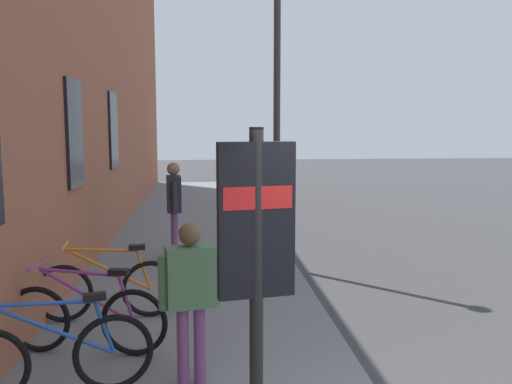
% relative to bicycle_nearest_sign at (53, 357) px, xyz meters
% --- Properties ---
extents(ground, '(60.00, 60.00, 0.00)m').
position_rel_bicycle_nearest_sign_xyz_m(ground, '(4.16, -3.90, -0.51)').
color(ground, '#38383A').
extents(sidewalk_pavement, '(24.00, 3.50, 0.12)m').
position_rel_bicycle_nearest_sign_xyz_m(sidewalk_pavement, '(6.16, -1.15, -0.45)').
color(sidewalk_pavement, slate).
rests_on(sidewalk_pavement, ground).
extents(station_facade, '(22.00, 0.65, 7.51)m').
position_rel_bicycle_nearest_sign_xyz_m(station_facade, '(7.15, 0.90, 3.24)').
color(station_facade, '#9E563D').
rests_on(station_facade, ground).
extents(bicycle_nearest_sign, '(0.59, 1.73, 0.97)m').
position_rel_bicycle_nearest_sign_xyz_m(bicycle_nearest_sign, '(0.00, 0.00, 0.00)').
color(bicycle_nearest_sign, black).
rests_on(bicycle_nearest_sign, sidewalk_pavement).
extents(bicycle_end_of_row, '(0.52, 1.75, 0.97)m').
position_rel_bicycle_nearest_sign_xyz_m(bicycle_end_of_row, '(0.97, -0.08, 0.00)').
color(bicycle_end_of_row, black).
rests_on(bicycle_end_of_row, sidewalk_pavement).
extents(bicycle_leaning_wall, '(0.48, 1.77, 0.97)m').
position_rel_bicycle_nearest_sign_xyz_m(bicycle_leaning_wall, '(2.00, -0.13, 0.00)').
color(bicycle_leaning_wall, black).
rests_on(bicycle_leaning_wall, sidewalk_pavement).
extents(transit_info_sign, '(0.18, 0.56, 2.40)m').
position_rel_bicycle_nearest_sign_xyz_m(transit_info_sign, '(-0.97, -1.70, 1.21)').
color(transit_info_sign, black).
rests_on(transit_info_sign, sidewalk_pavement).
extents(pedestrian_by_facade, '(0.66, 0.29, 1.74)m').
position_rel_bicycle_nearest_sign_xyz_m(pedestrian_by_facade, '(5.12, -0.78, 0.67)').
color(pedestrian_by_facade, '#723F72').
rests_on(pedestrian_by_facade, sidewalk_pavement).
extents(pedestrian_crossing_street, '(0.30, 0.58, 1.53)m').
position_rel_bicycle_nearest_sign_xyz_m(pedestrian_crossing_street, '(0.17, -1.20, 0.55)').
color(pedestrian_crossing_street, '#723F72').
rests_on(pedestrian_crossing_street, sidewalk_pavement).
extents(street_lamp, '(0.28, 0.28, 5.06)m').
position_rel_bicycle_nearest_sign_xyz_m(street_lamp, '(4.74, -2.60, 2.62)').
color(street_lamp, '#333338').
rests_on(street_lamp, sidewalk_pavement).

